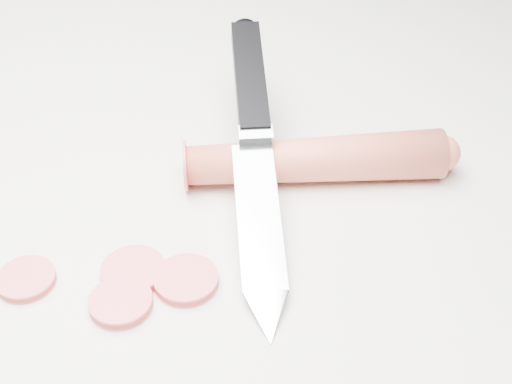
% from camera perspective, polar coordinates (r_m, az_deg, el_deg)
% --- Properties ---
extents(ground, '(2.40, 2.40, 0.00)m').
position_cam_1_polar(ground, '(0.45, -6.60, -5.03)').
color(ground, silver).
rests_on(ground, ground).
extents(carrot, '(0.17, 0.12, 0.03)m').
position_cam_1_polar(carrot, '(0.50, 4.74, 2.61)').
color(carrot, '#DC533D').
rests_on(carrot, ground).
extents(carrot_slice_1, '(0.04, 0.04, 0.01)m').
position_cam_1_polar(carrot_slice_1, '(0.44, -9.80, -6.25)').
color(carrot_slice_1, '#F3595D').
rests_on(carrot_slice_1, ground).
extents(carrot_slice_2, '(0.04, 0.04, 0.01)m').
position_cam_1_polar(carrot_slice_2, '(0.45, -17.92, -6.65)').
color(carrot_slice_2, '#F3595D').
rests_on(carrot_slice_2, ground).
extents(carrot_slice_3, '(0.04, 0.04, 0.01)m').
position_cam_1_polar(carrot_slice_3, '(0.43, -5.62, -7.02)').
color(carrot_slice_3, '#F3595D').
rests_on(carrot_slice_3, ground).
extents(carrot_slice_4, '(0.04, 0.04, 0.01)m').
position_cam_1_polar(carrot_slice_4, '(0.43, -10.77, -8.69)').
color(carrot_slice_4, '#F3595D').
rests_on(carrot_slice_4, ground).
extents(kitchen_knife, '(0.16, 0.24, 0.07)m').
position_cam_1_polar(kitchen_knife, '(0.47, 0.12, 3.26)').
color(kitchen_knife, silver).
rests_on(kitchen_knife, ground).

